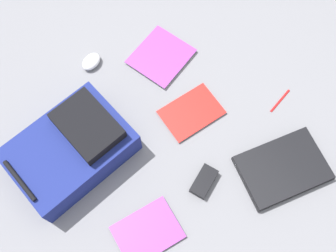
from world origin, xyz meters
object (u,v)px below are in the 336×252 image
(book_red, at_px, (191,112))
(power_brick, at_px, (204,181))
(book_manual, at_px, (147,232))
(backpack, at_px, (72,148))
(computer_mouse, at_px, (91,62))
(book_comic, at_px, (161,57))
(laptop, at_px, (283,168))
(pen_black, at_px, (280,100))

(book_red, height_order, power_brick, power_brick)
(book_manual, bearing_deg, backpack, 2.55)
(backpack, relative_size, power_brick, 3.69)
(book_manual, height_order, computer_mouse, computer_mouse)
(book_comic, relative_size, book_manual, 1.08)
(laptop, xyz_separation_m, book_red, (0.40, 0.10, -0.01))
(computer_mouse, bearing_deg, book_red, -173.69)
(computer_mouse, relative_size, pen_black, 0.69)
(laptop, relative_size, book_manual, 1.49)
(book_manual, relative_size, book_red, 1.00)
(power_brick, height_order, pen_black, power_brick)
(book_manual, distance_m, book_red, 0.50)
(computer_mouse, distance_m, power_brick, 0.69)
(backpack, distance_m, book_comic, 0.55)
(computer_mouse, bearing_deg, power_brick, 166.68)
(power_brick, relative_size, pen_black, 0.92)
(book_red, relative_size, pen_black, 1.95)
(power_brick, bearing_deg, book_comic, -24.33)
(laptop, relative_size, computer_mouse, 4.20)
(backpack, bearing_deg, book_red, -109.84)
(book_manual, bearing_deg, pen_black, -86.52)
(book_comic, xyz_separation_m, book_red, (-0.28, 0.08, -0.00))
(laptop, bearing_deg, power_brick, 58.81)
(book_red, distance_m, computer_mouse, 0.48)
(book_red, distance_m, pen_black, 0.37)
(book_comic, relative_size, power_brick, 2.30)
(backpack, relative_size, computer_mouse, 4.89)
(book_manual, xyz_separation_m, computer_mouse, (0.70, -0.27, 0.01))
(power_brick, bearing_deg, computer_mouse, 0.58)
(backpack, xyz_separation_m, pen_black, (-0.36, -0.77, -0.07))
(laptop, bearing_deg, book_manual, 73.78)
(book_manual, distance_m, power_brick, 0.28)
(book_manual, bearing_deg, book_red, -60.69)
(laptop, height_order, power_brick, same)
(backpack, height_order, computer_mouse, backpack)
(book_comic, height_order, book_red, book_comic)
(book_red, distance_m, power_brick, 0.29)
(laptop, bearing_deg, backpack, 44.59)
(computer_mouse, relative_size, power_brick, 0.75)
(book_comic, bearing_deg, backpack, 102.16)
(backpack, distance_m, laptop, 0.80)
(pen_black, bearing_deg, book_red, 57.42)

